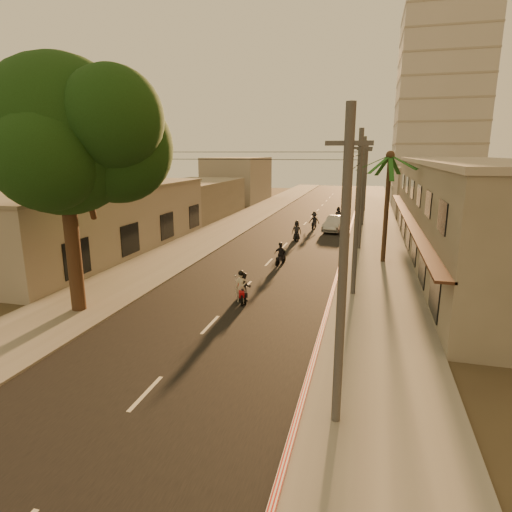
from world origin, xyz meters
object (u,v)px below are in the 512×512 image
object	(u,v)px
scooter_mid_a	(244,288)
scooter_far_a	(297,231)
scooter_far_c	(338,215)
scooter_red	(241,288)
palm_tree	(390,162)
broadleaf_tree	(71,137)
scooter_far_b	(314,221)
parked_car	(336,224)
scooter_mid_b	(280,255)

from	to	relation	value
scooter_mid_a	scooter_far_a	size ratio (longest dim) A/B	0.87
scooter_far_c	scooter_red	bearing A→B (deg)	-82.51
scooter_far_a	scooter_far_c	size ratio (longest dim) A/B	1.03
scooter_far_a	palm_tree	bearing A→B (deg)	-47.87
scooter_far_a	scooter_mid_a	bearing A→B (deg)	-96.51
broadleaf_tree	scooter_far_b	distance (m)	28.92
scooter_red	scooter_far_b	bearing A→B (deg)	67.68
scooter_mid_a	scooter_red	bearing A→B (deg)	-156.33
scooter_red	scooter_mid_a	xyz separation A→B (m)	(0.13, 0.14, -0.05)
palm_tree	scooter_far_c	distance (m)	19.37
palm_tree	parked_car	bearing A→B (deg)	109.81
scooter_mid_b	scooter_far_c	bearing A→B (deg)	94.55
palm_tree	scooter_far_c	world-z (taller)	palm_tree
broadleaf_tree	scooter_far_c	world-z (taller)	broadleaf_tree
scooter_mid_a	parked_car	size ratio (longest dim) A/B	0.33
scooter_far_b	scooter_mid_b	bearing A→B (deg)	-86.39
scooter_red	scooter_mid_b	xyz separation A→B (m)	(0.45, 8.20, -0.04)
palm_tree	scooter_red	size ratio (longest dim) A/B	4.68
scooter_mid_b	scooter_far_b	size ratio (longest dim) A/B	0.88
parked_car	broadleaf_tree	bearing A→B (deg)	-101.59
scooter_mid_a	scooter_far_b	distance (m)	23.36
scooter_far_c	scooter_mid_a	bearing A→B (deg)	-82.27
scooter_red	scooter_far_a	distance (m)	17.11
scooter_far_a	scooter_far_b	bearing A→B (deg)	76.38
broadleaf_tree	palm_tree	distance (m)	20.18
scooter_red	parked_car	bearing A→B (deg)	61.91
parked_car	scooter_far_a	bearing A→B (deg)	-108.75
broadleaf_tree	scooter_far_b	bearing A→B (deg)	73.36
scooter_mid_a	scooter_far_c	distance (m)	28.36
scooter_mid_a	parked_car	distance (m)	22.75
scooter_mid_a	scooter_mid_b	bearing A→B (deg)	66.19
scooter_mid_b	scooter_far_c	distance (m)	20.31
palm_tree	scooter_far_a	size ratio (longest dim) A/B	4.42
scooter_mid_a	scooter_far_c	bearing A→B (deg)	62.58
scooter_red	scooter_far_c	distance (m)	28.51
scooter_far_c	palm_tree	bearing A→B (deg)	-62.20
palm_tree	scooter_mid_a	distance (m)	14.33
scooter_mid_b	scooter_far_a	xyz separation A→B (m)	(-0.34, 8.91, 0.08)
scooter_red	parked_car	xyz separation A→B (m)	(3.17, 22.69, -0.01)
scooter_red	scooter_far_c	world-z (taller)	scooter_far_c
parked_car	scooter_mid_a	bearing A→B (deg)	-87.66
scooter_far_a	scooter_far_b	distance (m)	6.41
broadleaf_tree	scooter_far_c	bearing A→B (deg)	72.26
broadleaf_tree	scooter_far_c	distance (m)	34.04
scooter_red	scooter_far_c	bearing A→B (deg)	63.79
scooter_mid_b	parked_car	world-z (taller)	scooter_mid_b
scooter_far_b	scooter_far_c	world-z (taller)	scooter_far_b
scooter_far_c	parked_car	bearing A→B (deg)	-74.89
scooter_mid_a	scooter_far_a	distance (m)	16.98
broadleaf_tree	parked_car	distance (m)	28.93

